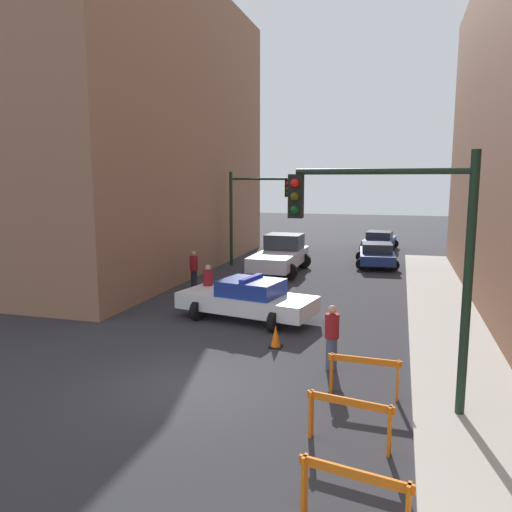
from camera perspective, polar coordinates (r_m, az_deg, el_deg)
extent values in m
plane|color=#2D2D33|center=(12.12, -7.77, -14.49)|extent=(120.00, 120.00, 0.00)
cube|color=#B2ADA3|center=(11.31, 23.79, -16.62)|extent=(2.40, 44.00, 0.12)
cube|color=#93664C|center=(29.42, -18.80, 13.34)|extent=(14.00, 20.00, 14.73)
cylinder|color=black|center=(10.48, 23.03, -3.21)|extent=(0.18, 0.18, 5.20)
cylinder|color=black|center=(10.21, 14.14, 9.36)|extent=(3.40, 0.12, 0.12)
cube|color=black|center=(10.42, 4.59, 6.82)|extent=(0.30, 0.22, 0.90)
sphere|color=red|center=(10.27, 4.44, 8.30)|extent=(0.18, 0.18, 0.18)
sphere|color=#4C3D0C|center=(10.27, 4.43, 6.80)|extent=(0.18, 0.18, 0.18)
sphere|color=#0C4219|center=(10.28, 4.41, 5.29)|extent=(0.18, 0.18, 0.18)
cylinder|color=black|center=(27.70, -2.86, 4.23)|extent=(0.18, 0.18, 5.20)
cylinder|color=black|center=(27.14, 0.34, 8.80)|extent=(3.20, 0.12, 0.12)
cube|color=black|center=(26.75, 3.66, 7.71)|extent=(0.30, 0.22, 0.90)
sphere|color=red|center=(26.60, 3.60, 8.29)|extent=(0.18, 0.18, 0.18)
sphere|color=#4C3D0C|center=(26.61, 3.60, 7.71)|extent=(0.18, 0.18, 0.18)
sphere|color=#0C4219|center=(26.61, 3.59, 7.12)|extent=(0.18, 0.18, 0.18)
cube|color=white|center=(17.15, -1.10, -5.30)|extent=(4.98, 2.75, 0.55)
cube|color=navy|center=(16.94, -0.55, -3.62)|extent=(2.26, 1.99, 0.52)
cylinder|color=black|center=(17.26, -6.74, -6.22)|extent=(0.35, 0.69, 0.66)
cylinder|color=black|center=(18.64, -3.78, -5.05)|extent=(0.35, 0.69, 0.66)
cylinder|color=black|center=(15.85, 2.07, -7.52)|extent=(0.35, 0.69, 0.66)
cylinder|color=black|center=(17.34, 4.51, -6.11)|extent=(0.35, 0.69, 0.66)
cube|color=#2633BF|center=(16.88, -0.55, -2.56)|extent=(0.47, 1.40, 0.12)
cube|color=silver|center=(25.65, 2.68, -0.29)|extent=(2.08, 5.43, 0.70)
cube|color=#2D333D|center=(26.58, 3.27, 1.65)|extent=(1.87, 1.76, 0.80)
cylinder|color=black|center=(27.53, 1.69, -0.40)|extent=(0.80, 0.27, 0.80)
cylinder|color=black|center=(27.11, 5.44, -0.58)|extent=(0.80, 0.27, 0.80)
cylinder|color=black|center=(24.36, -0.40, -1.59)|extent=(0.80, 0.27, 0.80)
cylinder|color=black|center=(23.89, 3.82, -1.82)|extent=(0.80, 0.27, 0.80)
cube|color=navy|center=(28.49, 13.61, 0.01)|extent=(2.16, 4.44, 0.52)
cube|color=#232833|center=(28.25, 13.66, 0.96)|extent=(1.73, 1.94, 0.48)
cylinder|color=black|center=(29.82, 11.91, -0.06)|extent=(0.64, 0.27, 0.62)
cylinder|color=black|center=(29.89, 15.08, -0.15)|extent=(0.64, 0.27, 0.62)
cylinder|color=black|center=(27.19, 11.96, -0.90)|extent=(0.64, 0.27, 0.62)
cylinder|color=black|center=(27.27, 15.44, -1.00)|extent=(0.64, 0.27, 0.62)
cube|color=navy|center=(34.93, 13.94, 1.57)|extent=(2.17, 4.44, 0.52)
cube|color=#232833|center=(34.71, 13.93, 2.35)|extent=(1.74, 1.94, 0.48)
cylinder|color=black|center=(36.39, 12.90, 1.47)|extent=(0.64, 0.27, 0.62)
cylinder|color=black|center=(36.19, 15.50, 1.33)|extent=(0.64, 0.27, 0.62)
cylinder|color=black|center=(33.77, 12.24, 0.94)|extent=(0.64, 0.27, 0.62)
cylinder|color=black|center=(33.56, 15.03, 0.79)|extent=(0.64, 0.27, 0.62)
cylinder|color=#474C66|center=(18.69, -5.46, -4.78)|extent=(0.40, 0.40, 0.82)
cylinder|color=maroon|center=(18.54, -5.50, -2.62)|extent=(0.51, 0.51, 0.62)
sphere|color=tan|center=(18.46, -5.51, -1.34)|extent=(0.31, 0.31, 0.22)
cylinder|color=black|center=(22.23, -7.09, -2.64)|extent=(0.39, 0.39, 0.82)
cylinder|color=maroon|center=(22.10, -7.12, -0.81)|extent=(0.51, 0.51, 0.62)
sphere|color=tan|center=(22.04, -7.15, 0.27)|extent=(0.31, 0.31, 0.22)
cylinder|color=#474C66|center=(13.00, 8.62, -10.94)|extent=(0.39, 0.39, 0.82)
cylinder|color=maroon|center=(12.77, 8.69, -7.89)|extent=(0.50, 0.50, 0.62)
sphere|color=tan|center=(12.66, 8.73, -6.07)|extent=(0.30, 0.30, 0.22)
cube|color=orange|center=(7.46, 11.19, -23.24)|extent=(1.58, 0.36, 0.14)
cube|color=orange|center=(7.85, 5.55, -24.60)|extent=(0.08, 0.17, 0.90)
cube|color=orange|center=(9.42, 10.65, -16.08)|extent=(1.58, 0.33, 0.14)
cube|color=orange|center=(9.78, 6.33, -17.48)|extent=(0.08, 0.17, 0.90)
cube|color=orange|center=(9.45, 15.02, -18.74)|extent=(0.08, 0.17, 0.90)
cube|color=orange|center=(11.44, 12.28, -11.58)|extent=(1.60, 0.11, 0.14)
cube|color=orange|center=(11.66, 8.61, -13.07)|extent=(0.06, 0.16, 0.90)
cube|color=orange|center=(11.53, 15.88, -13.57)|extent=(0.06, 0.16, 0.90)
cube|color=black|center=(14.55, 2.25, -10.32)|extent=(0.36, 0.36, 0.04)
cone|color=#F2600C|center=(14.44, 2.26, -9.09)|extent=(0.28, 0.28, 0.62)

